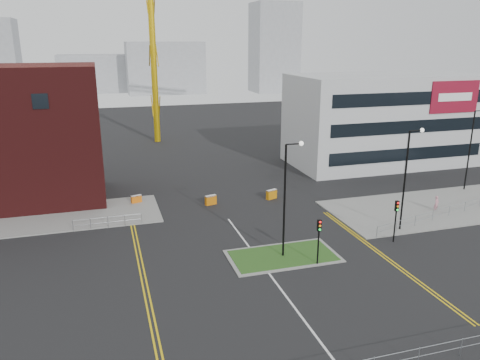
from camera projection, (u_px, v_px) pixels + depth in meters
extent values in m
plane|color=black|center=(301.00, 316.00, 28.83)|extent=(200.00, 200.00, 0.00)
cube|color=slate|center=(7.00, 222.00, 43.54)|extent=(28.00, 8.00, 0.12)
cube|color=slate|center=(444.00, 206.00, 47.70)|extent=(24.00, 10.00, 0.12)
cube|color=slate|center=(283.00, 256.00, 36.72)|extent=(8.60, 4.60, 0.08)
cube|color=#1E4517|center=(283.00, 256.00, 36.71)|extent=(8.00, 4.00, 0.12)
cube|color=#431011|center=(8.00, 137.00, 47.06)|extent=(18.00, 10.00, 14.00)
cube|color=black|center=(40.00, 101.00, 42.41)|extent=(1.40, 0.10, 1.40)
cube|color=#B4B6B9|center=(383.00, 119.00, 63.62)|extent=(25.00, 12.00, 12.00)
cube|color=black|center=(408.00, 154.00, 59.09)|extent=(22.00, 0.10, 1.60)
cube|color=black|center=(411.00, 127.00, 58.09)|extent=(22.00, 0.10, 1.60)
cube|color=black|center=(414.00, 98.00, 57.09)|extent=(22.00, 0.10, 1.60)
cube|color=maroon|center=(455.00, 97.00, 58.68)|extent=(7.00, 0.15, 4.00)
cube|color=white|center=(455.00, 97.00, 58.59)|extent=(5.00, 0.05, 1.00)
cylinder|color=gold|center=(152.00, 26.00, 73.50)|extent=(1.00, 1.00, 36.94)
cylinder|color=black|center=(284.00, 203.00, 35.44)|extent=(0.16, 0.16, 9.00)
cylinder|color=black|center=(294.00, 144.00, 34.32)|extent=(1.20, 0.10, 0.10)
sphere|color=silver|center=(301.00, 144.00, 34.48)|extent=(0.36, 0.36, 0.36)
cylinder|color=black|center=(405.00, 182.00, 40.56)|extent=(0.16, 0.16, 9.00)
cylinder|color=black|center=(416.00, 131.00, 39.44)|extent=(1.20, 0.10, 0.10)
sphere|color=silver|center=(422.00, 130.00, 39.60)|extent=(0.36, 0.36, 0.36)
cylinder|color=black|center=(469.00, 152.00, 51.74)|extent=(0.16, 0.16, 9.00)
cylinder|color=black|center=(480.00, 111.00, 50.62)|extent=(1.20, 0.10, 0.10)
cylinder|color=black|center=(318.00, 246.00, 35.01)|extent=(0.12, 0.12, 3.00)
cube|color=black|center=(319.00, 225.00, 34.52)|extent=(0.28, 0.22, 0.90)
sphere|color=red|center=(320.00, 222.00, 34.32)|extent=(0.18, 0.18, 0.18)
sphere|color=orange|center=(320.00, 226.00, 34.40)|extent=(0.18, 0.18, 0.18)
sphere|color=#0CCC33|center=(320.00, 230.00, 34.49)|extent=(0.18, 0.18, 0.18)
cylinder|color=black|center=(395.00, 225.00, 39.04)|extent=(0.12, 0.12, 3.00)
cube|color=black|center=(397.00, 206.00, 38.55)|extent=(0.28, 0.22, 0.90)
sphere|color=red|center=(398.00, 203.00, 38.34)|extent=(0.18, 0.18, 0.18)
sphere|color=orange|center=(398.00, 206.00, 38.43)|extent=(0.18, 0.18, 0.18)
sphere|color=#0CCC33|center=(397.00, 210.00, 38.52)|extent=(0.18, 0.18, 0.18)
cylinder|color=gray|center=(107.00, 217.00, 42.05)|extent=(6.00, 0.04, 0.04)
cylinder|color=gray|center=(108.00, 222.00, 42.19)|extent=(6.00, 0.04, 0.04)
cylinder|color=gray|center=(73.00, 226.00, 41.37)|extent=(0.05, 0.05, 1.10)
cylinder|color=gray|center=(142.00, 219.00, 43.01)|extent=(0.05, 0.05, 1.10)
cylinder|color=gray|center=(450.00, 207.00, 44.71)|extent=(19.01, 5.04, 0.04)
cylinder|color=gray|center=(449.00, 212.00, 44.85)|extent=(19.01, 5.04, 0.04)
cylinder|color=gray|center=(377.00, 232.00, 39.95)|extent=(0.05, 0.05, 1.10)
cube|color=silver|center=(288.00, 299.00, 30.67)|extent=(0.15, 30.00, 0.01)
cube|color=gold|center=(138.00, 264.00, 35.55)|extent=(0.12, 24.00, 0.01)
cube|color=gold|center=(142.00, 263.00, 35.63)|extent=(0.12, 24.00, 0.01)
cube|color=gold|center=(381.00, 255.00, 36.94)|extent=(0.12, 20.00, 0.01)
cube|color=gold|center=(384.00, 255.00, 37.02)|extent=(0.12, 20.00, 0.01)
cube|color=gray|center=(165.00, 68.00, 148.65)|extent=(24.00, 12.00, 16.00)
cube|color=gray|center=(274.00, 48.00, 151.93)|extent=(14.00, 12.00, 28.00)
cube|color=gray|center=(106.00, 73.00, 153.48)|extent=(30.00, 12.00, 12.00)
imported|color=#C57F8F|center=(436.00, 204.00, 46.27)|extent=(0.69, 0.58, 1.60)
cube|color=#D3600B|center=(136.00, 200.00, 48.55)|extent=(1.13, 0.64, 0.89)
cube|color=silver|center=(136.00, 196.00, 48.44)|extent=(1.13, 0.64, 0.11)
cube|color=#C5670A|center=(211.00, 200.00, 48.23)|extent=(1.25, 0.70, 0.99)
cube|color=silver|center=(211.00, 196.00, 48.10)|extent=(1.25, 0.70, 0.12)
cube|color=#C5770A|center=(272.00, 194.00, 49.99)|extent=(1.27, 0.82, 1.01)
cube|color=silver|center=(272.00, 190.00, 49.86)|extent=(1.27, 0.82, 0.12)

